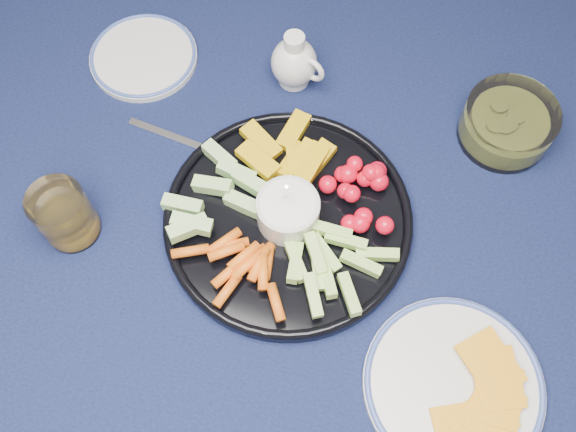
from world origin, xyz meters
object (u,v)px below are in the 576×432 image
(dining_table, at_px, (243,182))
(side_plate_extra, at_px, (143,56))
(cheese_plate, at_px, (454,385))
(juice_tumbler, at_px, (66,217))
(creamer_pitcher, at_px, (295,62))
(crudite_platter, at_px, (286,217))
(pickle_bowl, at_px, (507,125))

(dining_table, xyz_separation_m, side_plate_extra, (-0.21, 0.12, 0.09))
(cheese_plate, relative_size, juice_tumbler, 2.49)
(creamer_pitcher, height_order, cheese_plate, creamer_pitcher)
(creamer_pitcher, distance_m, juice_tumbler, 0.41)
(crudite_platter, relative_size, juice_tumbler, 3.81)
(creamer_pitcher, bearing_deg, cheese_plate, -49.41)
(creamer_pitcher, height_order, pickle_bowl, creamer_pitcher)
(dining_table, distance_m, pickle_bowl, 0.41)
(crudite_platter, xyz_separation_m, side_plate_extra, (-0.31, 0.20, -0.01))
(crudite_platter, xyz_separation_m, juice_tumbler, (-0.28, -0.10, 0.02))
(crudite_platter, height_order, side_plate_extra, crudite_platter)
(crudite_platter, xyz_separation_m, pickle_bowl, (0.26, 0.24, 0.01))
(pickle_bowl, xyz_separation_m, cheese_plate, (0.01, -0.39, -0.02))
(creamer_pitcher, bearing_deg, pickle_bowl, -0.20)
(creamer_pitcher, height_order, juice_tumbler, creamer_pitcher)
(juice_tumbler, distance_m, side_plate_extra, 0.31)
(pickle_bowl, height_order, juice_tumbler, juice_tumbler)
(side_plate_extra, bearing_deg, crudite_platter, -33.58)
(pickle_bowl, bearing_deg, creamer_pitcher, 179.80)
(crudite_platter, bearing_deg, cheese_plate, -29.22)
(crudite_platter, height_order, juice_tumbler, crudite_platter)
(crudite_platter, bearing_deg, creamer_pitcher, 105.30)
(dining_table, distance_m, side_plate_extra, 0.26)
(dining_table, xyz_separation_m, crudite_platter, (0.10, -0.09, 0.11))
(dining_table, height_order, creamer_pitcher, creamer_pitcher)
(crudite_platter, height_order, cheese_plate, crudite_platter)
(pickle_bowl, distance_m, cheese_plate, 0.39)
(pickle_bowl, bearing_deg, cheese_plate, -89.03)
(crudite_platter, bearing_deg, pickle_bowl, 42.34)
(dining_table, relative_size, juice_tumbler, 18.21)
(pickle_bowl, height_order, side_plate_extra, pickle_bowl)
(juice_tumbler, bearing_deg, creamer_pitcher, 57.97)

